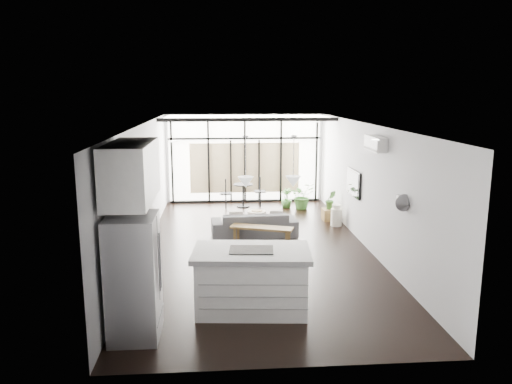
{
  "coord_description": "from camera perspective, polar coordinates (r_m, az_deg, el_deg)",
  "views": [
    {
      "loc": [
        -0.86,
        -10.81,
        3.5
      ],
      "look_at": [
        0.0,
        0.3,
        1.25
      ],
      "focal_mm": 35.0,
      "sensor_mm": 36.0,
      "label": 1
    }
  ],
  "objects": [
    {
      "name": "pendant_left",
      "position": [
        8.3,
        -1.19,
        1.14
      ],
      "size": [
        0.26,
        0.26,
        0.18
      ],
      "primitive_type": "cone",
      "color": "white",
      "rests_on": "ceiling"
    },
    {
      "name": "wall_back",
      "position": [
        15.97,
        -1.3,
        3.86
      ],
      "size": [
        5.0,
        0.02,
        2.8
      ],
      "primitive_type": "cube",
      "color": "silver",
      "rests_on": "ground"
    },
    {
      "name": "plant_crate",
      "position": [
        13.89,
        8.5,
        -1.47
      ],
      "size": [
        0.31,
        0.54,
        0.24
      ],
      "primitive_type": "imported",
      "rotation": [
        0.0,
        0.0,
        0.04
      ],
      "color": "#3A6E2B",
      "rests_on": "crate"
    },
    {
      "name": "pouf",
      "position": [
        13.24,
        0.09,
        -3.02
      ],
      "size": [
        0.51,
        0.51,
        0.39
      ],
      "primitive_type": "cylinder",
      "rotation": [
        0.0,
        0.0,
        0.04
      ],
      "color": "beige",
      "rests_on": "floor"
    },
    {
      "name": "glazing",
      "position": [
        15.85,
        -1.27,
        3.81
      ],
      "size": [
        5.0,
        0.2,
        2.8
      ],
      "primitive_type": "cube",
      "color": "black",
      "rests_on": "ground"
    },
    {
      "name": "skylight",
      "position": [
        14.85,
        -1.11,
        8.6
      ],
      "size": [
        4.7,
        1.9,
        0.06
      ],
      "primitive_type": "cube",
      "color": "white",
      "rests_on": "ceiling"
    },
    {
      "name": "tv",
      "position": [
        12.46,
        11.1,
        1.03
      ],
      "size": [
        0.05,
        1.1,
        0.65
      ],
      "primitive_type": "cube",
      "color": "black",
      "rests_on": "wall_right"
    },
    {
      "name": "plant_tall",
      "position": [
        15.17,
        5.3,
        -0.76
      ],
      "size": [
        0.98,
        1.02,
        0.62
      ],
      "primitive_type": "imported",
      "rotation": [
        0.0,
        0.0,
        0.41
      ],
      "color": "#3A6E2B",
      "rests_on": "floor"
    },
    {
      "name": "sofa",
      "position": [
        12.24,
        -0.21,
        -3.22
      ],
      "size": [
        2.11,
        0.73,
        0.81
      ],
      "primitive_type": "imported",
      "rotation": [
        0.0,
        0.0,
        3.2
      ],
      "color": "#464649",
      "rests_on": "floor"
    },
    {
      "name": "ceiling",
      "position": [
        10.86,
        0.12,
        7.72
      ],
      "size": [
        5.0,
        10.0,
        0.0
      ],
      "primitive_type": "cube",
      "color": "white",
      "rests_on": "ground"
    },
    {
      "name": "framed_art",
      "position": [
        10.62,
        -13.08,
        0.53
      ],
      "size": [
        0.04,
        0.7,
        0.9
      ],
      "primitive_type": "cube",
      "color": "black",
      "rests_on": "wall_left"
    },
    {
      "name": "crate",
      "position": [
        13.95,
        8.47,
        -2.57
      ],
      "size": [
        0.43,
        0.43,
        0.31
      ],
      "primitive_type": "cube",
      "rotation": [
        0.0,
        0.0,
        0.03
      ],
      "color": "brown",
      "rests_on": "floor"
    },
    {
      "name": "floor",
      "position": [
        11.39,
        0.12,
        -6.47
      ],
      "size": [
        5.0,
        10.0,
        0.0
      ],
      "primitive_type": "cube",
      "color": "black",
      "rests_on": "ground"
    },
    {
      "name": "wall_right",
      "position": [
        11.51,
        12.62,
        0.63
      ],
      "size": [
        0.02,
        10.0,
        2.8
      ],
      "primitive_type": "cube",
      "color": "silver",
      "rests_on": "ground"
    },
    {
      "name": "wall_front",
      "position": [
        6.24,
        3.78,
        -8.31
      ],
      "size": [
        5.0,
        0.02,
        2.8
      ],
      "primitive_type": "cube",
      "color": "silver",
      "rests_on": "ground"
    },
    {
      "name": "cooktop",
      "position": [
        8.0,
        -0.52,
        -6.61
      ],
      "size": [
        0.73,
        0.52,
        0.01
      ],
      "primitive_type": "cube",
      "rotation": [
        0.0,
        0.0,
        -0.09
      ],
      "color": "black",
      "rests_on": "island"
    },
    {
      "name": "neighbour_building",
      "position": [
        15.96,
        -1.28,
        2.77
      ],
      "size": [
        3.5,
        0.02,
        1.6
      ],
      "primitive_type": "cube",
      "color": "beige",
      "rests_on": "ground"
    },
    {
      "name": "upper_cabinets",
      "position": [
        7.51,
        -14.06,
        2.25
      ],
      "size": [
        0.62,
        1.75,
        0.86
      ],
      "primitive_type": "cube",
      "color": "white",
      "rests_on": "wall_left"
    },
    {
      "name": "ac_unit",
      "position": [
        10.57,
        13.5,
        5.4
      ],
      "size": [
        0.22,
        0.9,
        0.3
      ],
      "primitive_type": "cube",
      "color": "white",
      "rests_on": "wall_right"
    },
    {
      "name": "bistro_set",
      "position": [
        15.35,
        -1.48,
        -0.28
      ],
      "size": [
        1.71,
        0.99,
        0.77
      ],
      "primitive_type": "cube",
      "rotation": [
        0.0,
        0.0,
        0.23
      ],
      "color": "black",
      "rests_on": "floor"
    },
    {
      "name": "plant_med",
      "position": [
        15.29,
        3.5,
        -1.19
      ],
      "size": [
        0.63,
        0.68,
        0.34
      ],
      "primitive_type": "imported",
      "rotation": [
        0.0,
        0.0,
        -0.64
      ],
      "color": "#3A6E2B",
      "rests_on": "floor"
    },
    {
      "name": "console_bench",
      "position": [
        11.5,
        0.66,
        -5.09
      ],
      "size": [
        1.47,
        0.82,
        0.46
      ],
      "primitive_type": "cube",
      "rotation": [
        0.0,
        0.0,
        -0.34
      ],
      "color": "brown",
      "rests_on": "floor"
    },
    {
      "name": "island",
      "position": [
        8.17,
        -0.51,
        -10.05
      ],
      "size": [
        1.96,
        1.27,
        1.02
      ],
      "primitive_type": "cube",
      "rotation": [
        0.0,
        0.0,
        -0.09
      ],
      "color": "white",
      "rests_on": "floor"
    },
    {
      "name": "wall_left",
      "position": [
        11.13,
        -12.82,
        0.26
      ],
      "size": [
        0.02,
        10.0,
        2.8
      ],
      "primitive_type": "cube",
      "color": "silver",
      "rests_on": "ground"
    },
    {
      "name": "appliance_column",
      "position": [
        8.13,
        -13.89,
        -5.82
      ],
      "size": [
        0.59,
        0.62,
        2.28
      ],
      "primitive_type": "cube",
      "color": "white",
      "rests_on": "floor"
    },
    {
      "name": "milk_can",
      "position": [
        13.37,
        9.17,
        -2.63
      ],
      "size": [
        0.33,
        0.33,
        0.58
      ],
      "primitive_type": "cylinder",
      "rotation": [
        0.0,
        0.0,
        0.14
      ],
      "color": "white",
      "rests_on": "floor"
    },
    {
      "name": "fridge",
      "position": [
        7.44,
        -13.79,
        -9.42
      ],
      "size": [
        0.7,
        0.87,
        1.8
      ],
      "primitive_type": "cube",
      "color": "#A2A3A8",
      "rests_on": "floor"
    },
    {
      "name": "pendant_right",
      "position": [
        8.39,
        4.28,
        1.21
      ],
      "size": [
        0.26,
        0.26,
        0.18
      ],
      "primitive_type": "cone",
      "color": "white",
      "rests_on": "ceiling"
    }
  ]
}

